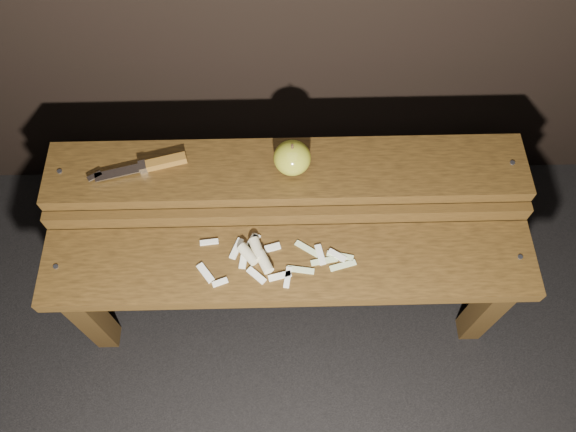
{
  "coord_description": "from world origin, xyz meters",
  "views": [
    {
      "loc": [
        -0.01,
        -0.6,
        1.66
      ],
      "look_at": [
        0.0,
        0.06,
        0.45
      ],
      "focal_mm": 35.0,
      "sensor_mm": 36.0,
      "label": 1
    }
  ],
  "objects_px": {
    "bench_rear_tier": "(287,187)",
    "knife": "(154,165)",
    "bench_front_tier": "(289,277)",
    "apple": "(292,158)"
  },
  "relations": [
    {
      "from": "bench_rear_tier",
      "to": "apple",
      "type": "xyz_separation_m",
      "value": [
        0.01,
        0.0,
        0.13
      ]
    },
    {
      "from": "bench_rear_tier",
      "to": "knife",
      "type": "distance_m",
      "value": 0.34
    },
    {
      "from": "bench_front_tier",
      "to": "bench_rear_tier",
      "type": "xyz_separation_m",
      "value": [
        0.0,
        0.23,
        0.06
      ]
    },
    {
      "from": "apple",
      "to": "knife",
      "type": "distance_m",
      "value": 0.34
    },
    {
      "from": "knife",
      "to": "apple",
      "type": "bearing_deg",
      "value": -1.53
    },
    {
      "from": "knife",
      "to": "bench_front_tier",
      "type": "bearing_deg",
      "value": -36.23
    },
    {
      "from": "bench_front_tier",
      "to": "bench_rear_tier",
      "type": "bearing_deg",
      "value": 90.0
    },
    {
      "from": "apple",
      "to": "knife",
      "type": "height_order",
      "value": "apple"
    },
    {
      "from": "bench_front_tier",
      "to": "bench_rear_tier",
      "type": "relative_size",
      "value": 1.0
    },
    {
      "from": "bench_front_tier",
      "to": "apple",
      "type": "relative_size",
      "value": 12.77
    }
  ]
}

